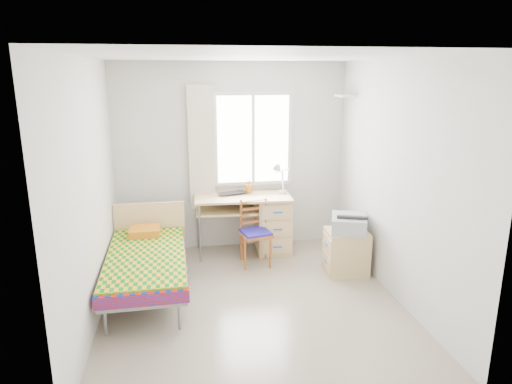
{
  "coord_description": "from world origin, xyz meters",
  "views": [
    {
      "loc": [
        -0.73,
        -4.5,
        2.45
      ],
      "look_at": [
        0.14,
        0.55,
        1.1
      ],
      "focal_mm": 32.0,
      "sensor_mm": 36.0,
      "label": 1
    }
  ],
  "objects_px": {
    "desk": "(268,221)",
    "printer": "(349,223)",
    "bed": "(147,258)",
    "chair": "(256,228)",
    "cabinet": "(346,252)"
  },
  "relations": [
    {
      "from": "printer",
      "to": "bed",
      "type": "bearing_deg",
      "value": -158.79
    },
    {
      "from": "chair",
      "to": "cabinet",
      "type": "height_order",
      "value": "chair"
    },
    {
      "from": "bed",
      "to": "chair",
      "type": "relative_size",
      "value": 2.23
    },
    {
      "from": "desk",
      "to": "cabinet",
      "type": "distance_m",
      "value": 1.22
    },
    {
      "from": "chair",
      "to": "cabinet",
      "type": "distance_m",
      "value": 1.19
    },
    {
      "from": "desk",
      "to": "printer",
      "type": "xyz_separation_m",
      "value": [
        0.83,
        -0.89,
        0.21
      ]
    },
    {
      "from": "chair",
      "to": "desk",
      "type": "bearing_deg",
      "value": 45.21
    },
    {
      "from": "desk",
      "to": "printer",
      "type": "relative_size",
      "value": 2.3
    },
    {
      "from": "bed",
      "to": "desk",
      "type": "distance_m",
      "value": 1.87
    },
    {
      "from": "desk",
      "to": "cabinet",
      "type": "relative_size",
      "value": 2.43
    },
    {
      "from": "desk",
      "to": "printer",
      "type": "height_order",
      "value": "desk"
    },
    {
      "from": "bed",
      "to": "desk",
      "type": "relative_size",
      "value": 1.42
    },
    {
      "from": "cabinet",
      "to": "printer",
      "type": "relative_size",
      "value": 0.95
    },
    {
      "from": "bed",
      "to": "printer",
      "type": "height_order",
      "value": "bed"
    },
    {
      "from": "desk",
      "to": "cabinet",
      "type": "height_order",
      "value": "desk"
    }
  ]
}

